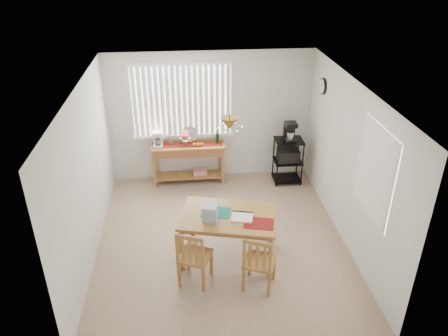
{
  "coord_description": "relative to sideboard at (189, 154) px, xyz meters",
  "views": [
    {
      "loc": [
        -0.52,
        -5.8,
        4.43
      ],
      "look_at": [
        0.1,
        0.55,
        1.05
      ],
      "focal_mm": 35.0,
      "sensor_mm": 36.0,
      "label": 1
    }
  ],
  "objects": [
    {
      "name": "cart_items",
      "position": [
        1.97,
        -0.19,
        0.49
      ],
      "size": [
        0.22,
        0.26,
        0.38
      ],
      "color": "black",
      "rests_on": "wire_cart"
    },
    {
      "name": "table_items",
      "position": [
        0.38,
        -2.53,
        0.24
      ],
      "size": [
        1.08,
        0.75,
        0.24
      ],
      "color": "#147361",
      "rests_on": "dining_table"
    },
    {
      "name": "chair_left",
      "position": [
        -0.01,
        -2.98,
        -0.16
      ],
      "size": [
        0.55,
        0.55,
        0.92
      ],
      "color": "#A17136",
      "rests_on": "ground"
    },
    {
      "name": "room_shell",
      "position": [
        0.47,
        -2.01,
        1.08
      ],
      "size": [
        4.2,
        4.7,
        2.7
      ],
      "color": "silver",
      "rests_on": "ground"
    },
    {
      "name": "sideboard",
      "position": [
        0.0,
        0.0,
        0.0
      ],
      "size": [
        1.44,
        0.41,
        0.81
      ],
      "color": "#A17136",
      "rests_on": "ground"
    },
    {
      "name": "chair_right",
      "position": [
        0.88,
        -3.18,
        -0.16
      ],
      "size": [
        0.55,
        0.55,
        0.91
      ],
      "color": "#A17136",
      "rests_on": "ground"
    },
    {
      "name": "ground",
      "position": [
        0.46,
        -2.03,
        -0.62
      ],
      "size": [
        4.0,
        4.5,
        0.01
      ],
      "primitive_type": "cube",
      "color": "tan"
    },
    {
      "name": "sideboard_items",
      "position": [
        -0.24,
        0.01,
        0.33
      ],
      "size": [
        1.37,
        0.34,
        0.62
      ],
      "color": "maroon",
      "rests_on": "sideboard"
    },
    {
      "name": "wire_cart",
      "position": [
        1.97,
        -0.2,
        -0.05
      ],
      "size": [
        0.54,
        0.44,
        0.93
      ],
      "color": "black",
      "rests_on": "ground"
    },
    {
      "name": "dining_table",
      "position": [
        0.54,
        -2.45,
        0.07
      ],
      "size": [
        1.6,
        1.22,
        0.76
      ],
      "color": "#A17136",
      "rests_on": "ground"
    }
  ]
}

